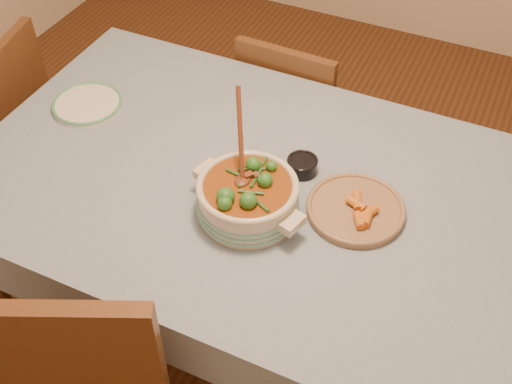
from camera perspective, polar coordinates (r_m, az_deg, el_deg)
floor at (r=2.48m, az=-0.63°, el=-11.46°), size 4.50×4.50×0.00m
dining_table at (r=1.96m, az=-0.78°, el=-0.76°), size 1.68×1.08×0.76m
stew_casserole at (r=1.75m, az=-0.75°, el=-0.29°), size 0.36×0.33×0.33m
white_plate at (r=2.22m, az=-14.76°, el=7.57°), size 0.30×0.30×0.02m
condiment_bowl at (r=1.90m, az=4.14°, el=2.43°), size 0.10×0.10×0.05m
fried_plate at (r=1.81m, az=8.87°, el=-1.40°), size 0.34×0.34×0.05m
chair_far at (r=2.58m, az=3.31°, el=6.86°), size 0.40×0.40×0.83m
chair_left at (r=2.71m, az=-21.62°, el=5.69°), size 0.47×0.47×0.85m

